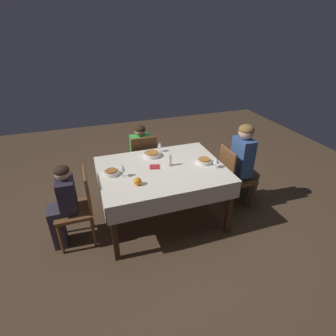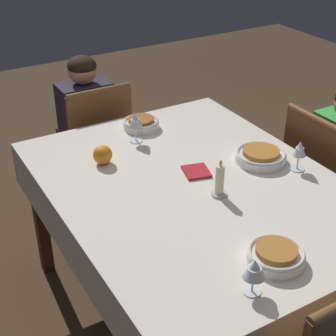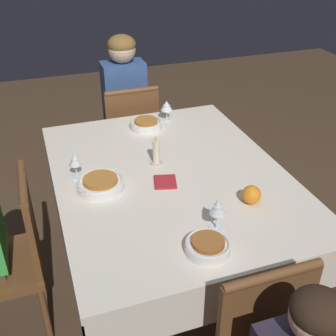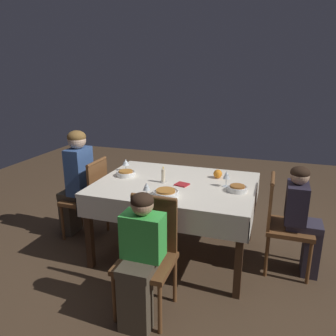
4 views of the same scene
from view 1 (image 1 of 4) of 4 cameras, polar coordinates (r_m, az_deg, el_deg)
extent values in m
plane|color=#4C3826|center=(3.58, -1.23, -10.76)|extent=(8.00, 8.00, 0.00)
cube|color=silver|center=(3.16, -1.38, -0.34)|extent=(1.50, 1.15, 0.04)
cube|color=silver|center=(2.77, 2.26, -7.77)|extent=(1.50, 0.01, 0.18)
cube|color=silver|center=(3.70, -4.04, 2.27)|extent=(1.50, 0.01, 0.18)
cube|color=silver|center=(3.11, -14.64, -4.27)|extent=(0.01, 1.15, 0.18)
cube|color=silver|center=(3.48, 10.46, 0.05)|extent=(0.01, 1.15, 0.18)
cube|color=#3D2616|center=(2.88, -11.54, -13.87)|extent=(0.06, 0.06, 0.72)
cube|color=#3D2616|center=(3.24, 13.21, -8.43)|extent=(0.06, 0.06, 0.72)
cube|color=#3D2616|center=(3.68, -13.92, -3.56)|extent=(0.06, 0.06, 0.72)
cube|color=#3D2616|center=(3.98, 5.87, -0.21)|extent=(0.06, 0.06, 0.72)
cube|color=brown|center=(3.72, 14.81, -2.25)|extent=(0.41, 0.41, 0.04)
cube|color=brown|center=(3.51, 12.70, 0.52)|extent=(0.03, 0.37, 0.43)
cylinder|color=brown|center=(3.41, 13.09, 3.73)|extent=(0.04, 0.37, 0.04)
cylinder|color=brown|center=(3.81, 18.05, -5.93)|extent=(0.03, 0.03, 0.40)
cylinder|color=brown|center=(4.04, 15.22, -3.28)|extent=(0.03, 0.03, 0.40)
cylinder|color=brown|center=(3.63, 13.48, -7.11)|extent=(0.03, 0.03, 0.40)
cylinder|color=brown|center=(3.87, 10.81, -4.25)|extent=(0.03, 0.03, 0.40)
cube|color=brown|center=(3.20, -19.87, -8.80)|extent=(0.41, 0.41, 0.04)
cube|color=brown|center=(3.05, -17.12, -4.73)|extent=(0.03, 0.37, 0.43)
cylinder|color=brown|center=(2.94, -17.72, -1.21)|extent=(0.04, 0.37, 0.04)
cylinder|color=brown|center=(3.49, -22.25, -10.41)|extent=(0.03, 0.03, 0.40)
cylinder|color=brown|center=(3.21, -22.34, -14.27)|extent=(0.03, 0.03, 0.40)
cylinder|color=brown|center=(3.46, -16.40, -9.55)|extent=(0.03, 0.03, 0.40)
cylinder|color=brown|center=(3.19, -15.89, -13.37)|extent=(0.03, 0.03, 0.40)
cube|color=brown|center=(4.06, -5.66, 1.48)|extent=(0.41, 0.41, 0.04)
cube|color=brown|center=(3.79, -5.15, 3.42)|extent=(0.37, 0.03, 0.43)
cylinder|color=brown|center=(3.71, -5.30, 6.44)|extent=(0.37, 0.04, 0.04)
cylinder|color=brown|center=(4.36, -3.83, 0.25)|extent=(0.03, 0.03, 0.40)
cylinder|color=brown|center=(4.29, -8.38, -0.48)|extent=(0.03, 0.03, 0.40)
cylinder|color=brown|center=(4.06, -2.49, -2.02)|extent=(0.03, 0.03, 0.40)
cylinder|color=brown|center=(3.99, -7.36, -2.85)|extent=(0.03, 0.03, 0.40)
cube|color=#4C4233|center=(3.92, 16.92, -4.25)|extent=(0.14, 0.22, 0.44)
cube|color=#4C4233|center=(3.75, 16.39, -1.28)|extent=(0.31, 0.24, 0.06)
cube|color=#38568E|center=(3.58, 15.88, 2.40)|extent=(0.18, 0.30, 0.51)
sphere|color=beige|center=(3.44, 16.64, 7.50)|extent=(0.19, 0.19, 0.19)
ellipsoid|color=brown|center=(3.43, 16.72, 8.02)|extent=(0.19, 0.19, 0.13)
cube|color=#383342|center=(3.34, -22.76, -12.05)|extent=(0.14, 0.22, 0.44)
cube|color=#383342|center=(3.18, -22.10, -8.38)|extent=(0.31, 0.24, 0.06)
cube|color=#282333|center=(3.06, -21.23, -5.09)|extent=(0.18, 0.30, 0.35)
sphere|color=#D6A884|center=(2.93, -22.08, -1.02)|extent=(0.16, 0.16, 0.16)
ellipsoid|color=black|center=(2.92, -22.18, -0.54)|extent=(0.16, 0.16, 0.11)
cube|color=#4C4233|center=(4.33, -6.17, 0.26)|extent=(0.22, 0.14, 0.44)
cube|color=#4C4233|center=(4.14, -6.08, 2.79)|extent=(0.24, 0.31, 0.06)
cube|color=green|center=(3.98, -5.94, 4.81)|extent=(0.30, 0.18, 0.33)
sphere|color=tan|center=(3.89, -6.12, 8.06)|extent=(0.16, 0.16, 0.16)
ellipsoid|color=black|center=(3.88, -6.14, 8.44)|extent=(0.16, 0.16, 0.11)
cylinder|color=white|center=(3.30, 7.93, 1.43)|extent=(0.20, 0.20, 0.04)
torus|color=white|center=(3.29, 7.95, 1.77)|extent=(0.19, 0.19, 0.01)
cylinder|color=#B2702D|center=(3.29, 7.96, 1.86)|extent=(0.14, 0.14, 0.02)
cylinder|color=white|center=(3.22, 10.32, 0.14)|extent=(0.06, 0.06, 0.00)
cylinder|color=white|center=(3.20, 10.37, 0.65)|extent=(0.01, 0.01, 0.06)
cone|color=white|center=(3.18, 10.46, 1.63)|extent=(0.08, 0.08, 0.06)
cylinder|color=white|center=(3.18, 10.44, 1.43)|extent=(0.05, 0.05, 0.03)
cylinder|color=white|center=(3.09, -12.17, -1.05)|extent=(0.18, 0.18, 0.04)
torus|color=white|center=(3.08, -12.21, -0.70)|extent=(0.18, 0.18, 0.01)
cylinder|color=#995B28|center=(3.07, -12.22, -0.60)|extent=(0.13, 0.13, 0.02)
cylinder|color=white|center=(3.03, -9.75, -1.77)|extent=(0.06, 0.06, 0.00)
cylinder|color=white|center=(3.01, -9.81, -1.12)|extent=(0.01, 0.01, 0.08)
cone|color=white|center=(2.97, -9.93, 0.12)|extent=(0.07, 0.07, 0.07)
cylinder|color=white|center=(2.98, -9.91, -0.13)|extent=(0.04, 0.04, 0.03)
cylinder|color=white|center=(3.45, -3.47, 2.90)|extent=(0.23, 0.23, 0.04)
torus|color=white|center=(3.44, -3.48, 3.22)|extent=(0.22, 0.22, 0.01)
cylinder|color=#B2702D|center=(3.43, -3.48, 3.31)|extent=(0.17, 0.17, 0.02)
cylinder|color=white|center=(3.57, -1.74, 3.61)|extent=(0.07, 0.07, 0.00)
cylinder|color=white|center=(3.55, -1.75, 4.13)|extent=(0.01, 0.01, 0.07)
cone|color=white|center=(3.53, -1.76, 5.12)|extent=(0.06, 0.06, 0.07)
cylinder|color=white|center=(3.53, -1.76, 4.92)|extent=(0.04, 0.04, 0.03)
cylinder|color=beige|center=(3.21, 0.42, 0.64)|extent=(0.07, 0.07, 0.01)
cylinder|color=beige|center=(3.18, 0.43, 1.72)|extent=(0.04, 0.04, 0.13)
ellipsoid|color=#F9C64C|center=(3.15, 0.43, 2.93)|extent=(0.01, 0.01, 0.03)
sphere|color=orange|center=(2.83, -6.65, -2.88)|extent=(0.09, 0.09, 0.09)
cube|color=#AD2328|center=(3.17, -2.96, 0.25)|extent=(0.14, 0.13, 0.01)
camera|label=2|loc=(2.87, 37.88, 15.66)|focal=55.00mm
camera|label=3|loc=(3.38, -35.82, 17.14)|focal=45.00mm
camera|label=4|loc=(5.51, -20.96, 22.24)|focal=35.00mm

